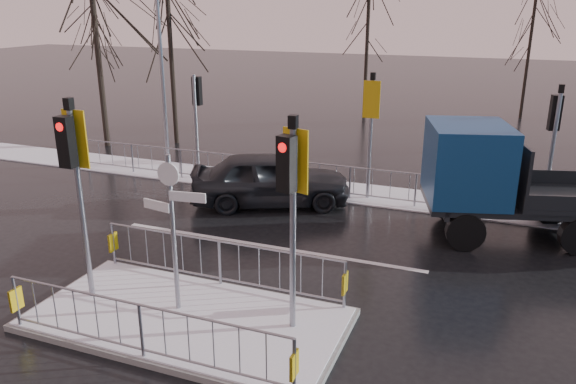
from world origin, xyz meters
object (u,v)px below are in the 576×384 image
(flatbed_truck, at_px, (502,179))
(street_lamp_left, at_px, (162,41))
(traffic_island, at_px, (186,304))
(car_far_lane, at_px, (270,179))

(flatbed_truck, xyz_separation_m, street_lamp_left, (-11.74, 2.88, 2.94))
(traffic_island, bearing_deg, street_lamp_left, 124.07)
(traffic_island, bearing_deg, car_far_lane, 99.26)
(street_lamp_left, bearing_deg, flatbed_truck, -13.80)
(flatbed_truck, bearing_deg, car_far_lane, 179.35)
(car_far_lane, height_order, street_lamp_left, street_lamp_left)
(flatbed_truck, height_order, street_lamp_left, street_lamp_left)
(traffic_island, height_order, flatbed_truck, traffic_island)
(traffic_island, height_order, street_lamp_left, street_lamp_left)
(traffic_island, xyz_separation_m, car_far_lane, (-1.09, 6.68, 0.41))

